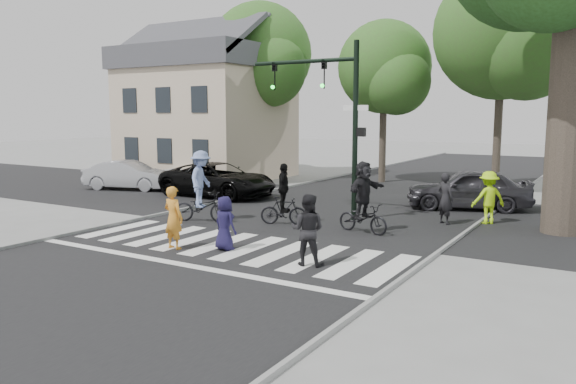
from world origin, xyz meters
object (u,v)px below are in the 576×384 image
object	(u,v)px
cyclist_mid	(284,200)
cyclist_right	(363,201)
pedestrian_woman	(173,218)
pedestrian_child	(225,223)
traffic_signal	(333,105)
cyclist_left	(201,191)
car_suv	(218,180)
car_silver	(128,175)
pedestrian_adult	(308,230)
car_grey	(469,189)

from	to	relation	value
cyclist_mid	cyclist_right	bearing A→B (deg)	3.32
cyclist_mid	cyclist_right	xyz separation A→B (m)	(2.74, 0.16, 0.15)
pedestrian_woman	pedestrian_child	xyz separation A→B (m)	(1.25, 0.61, -0.13)
traffic_signal	cyclist_left	world-z (taller)	traffic_signal
car_suv	car_silver	world-z (taller)	car_suv
cyclist_left	pedestrian_adult	bearing A→B (deg)	-27.24
traffic_signal	pedestrian_adult	bearing A→B (deg)	-68.61
traffic_signal	car_silver	xyz separation A→B (m)	(-11.62, 1.54, -3.21)
pedestrian_child	cyclist_right	distance (m)	4.53
pedestrian_child	cyclist_right	world-z (taller)	cyclist_right
cyclist_left	car_grey	bearing A→B (deg)	45.62
pedestrian_adult	car_suv	distance (m)	11.82
cyclist_right	traffic_signal	bearing A→B (deg)	137.75
pedestrian_adult	car_suv	xyz separation A→B (m)	(-8.85, 7.84, -0.12)
pedestrian_adult	cyclist_right	world-z (taller)	cyclist_right
cyclist_mid	car_silver	distance (m)	11.38
traffic_signal	cyclist_right	world-z (taller)	traffic_signal
pedestrian_child	car_suv	size ratio (longest dim) A/B	0.27
car_grey	cyclist_mid	bearing A→B (deg)	-54.73
car_silver	car_grey	size ratio (longest dim) A/B	0.92
pedestrian_woman	cyclist_mid	bearing A→B (deg)	-96.23
pedestrian_child	car_silver	bearing A→B (deg)	-20.61
cyclist_right	car_grey	size ratio (longest dim) A/B	0.48
pedestrian_child	cyclist_mid	size ratio (longest dim) A/B	0.72
cyclist_left	car_suv	distance (m)	5.83
cyclist_left	cyclist_mid	distance (m)	2.81
car_suv	cyclist_mid	bearing A→B (deg)	-122.34
traffic_signal	cyclist_right	size ratio (longest dim) A/B	2.73
pedestrian_adult	car_silver	size ratio (longest dim) A/B	0.41
traffic_signal	pedestrian_child	bearing A→B (deg)	-93.22
pedestrian_adult	car_suv	world-z (taller)	pedestrian_adult
pedestrian_woman	cyclist_left	distance (m)	3.83
pedestrian_child	cyclist_mid	world-z (taller)	cyclist_mid
pedestrian_adult	cyclist_right	distance (m)	4.11
car_silver	pedestrian_adult	bearing A→B (deg)	-135.78
pedestrian_adult	car_silver	bearing A→B (deg)	-41.37
pedestrian_adult	cyclist_right	size ratio (longest dim) A/B	0.79
pedestrian_adult	car_grey	bearing A→B (deg)	-110.96
cyclist_left	cyclist_right	xyz separation A→B (m)	(5.36, 1.15, -0.06)
cyclist_mid	car_grey	distance (m)	7.63
traffic_signal	cyclist_left	bearing A→B (deg)	-139.29
pedestrian_adult	cyclist_left	bearing A→B (deg)	-40.60
car_silver	car_suv	bearing A→B (deg)	-102.89
pedestrian_woman	car_grey	distance (m)	11.78
cyclist_left	car_grey	world-z (taller)	cyclist_left
pedestrian_child	cyclist_mid	bearing A→B (deg)	-70.97
traffic_signal	cyclist_right	xyz separation A→B (m)	(1.95, -1.77, -2.92)
pedestrian_woman	car_grey	bearing A→B (deg)	-112.29
traffic_signal	pedestrian_child	distance (m)	6.52
car_suv	car_grey	distance (m)	10.46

